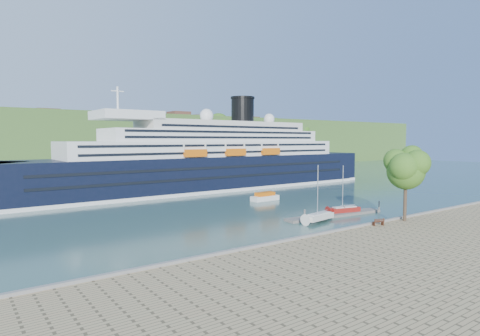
% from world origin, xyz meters
% --- Properties ---
extents(ground, '(400.00, 400.00, 0.00)m').
position_xyz_m(ground, '(0.00, 0.00, 0.00)').
color(ground, '#325951').
rests_on(ground, ground).
extents(far_hillside, '(400.00, 50.00, 24.00)m').
position_xyz_m(far_hillside, '(0.00, 145.00, 12.00)').
color(far_hillside, '#365722').
rests_on(far_hillside, ground).
extents(quay_coping, '(220.00, 0.50, 0.30)m').
position_xyz_m(quay_coping, '(0.00, -0.20, 1.15)').
color(quay_coping, slate).
rests_on(quay_coping, promenade).
extents(cruise_ship, '(110.98, 18.35, 24.85)m').
position_xyz_m(cruise_ship, '(3.25, 54.52, 12.43)').
color(cruise_ship, black).
rests_on(cruise_ship, ground).
extents(park_bench, '(1.86, 1.22, 1.10)m').
position_xyz_m(park_bench, '(-2.53, -1.21, 1.55)').
color(park_bench, '#4A2415').
rests_on(park_bench, promenade).
extents(promenade_tree, '(7.28, 7.28, 12.05)m').
position_xyz_m(promenade_tree, '(3.49, -1.50, 7.03)').
color(promenade_tree, '#2A5516').
rests_on(promenade_tree, promenade).
extents(floating_pontoon, '(19.98, 4.16, 0.44)m').
position_xyz_m(floating_pontoon, '(1.86, 10.38, 0.22)').
color(floating_pontoon, slate).
rests_on(floating_pontoon, ground).
extents(sailboat_white_near, '(6.92, 3.01, 8.65)m').
position_xyz_m(sailboat_white_near, '(-3.97, 8.55, 4.32)').
color(sailboat_white_near, silver).
rests_on(sailboat_white_near, ground).
extents(sailboat_red, '(6.54, 3.03, 8.16)m').
position_xyz_m(sailboat_red, '(4.62, 10.60, 4.08)').
color(sailboat_red, maroon).
rests_on(sailboat_red, ground).
extents(tender_launch, '(6.61, 2.47, 1.81)m').
position_xyz_m(tender_launch, '(3.58, 31.16, 0.90)').
color(tender_launch, '#DA610C').
rests_on(tender_launch, ground).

